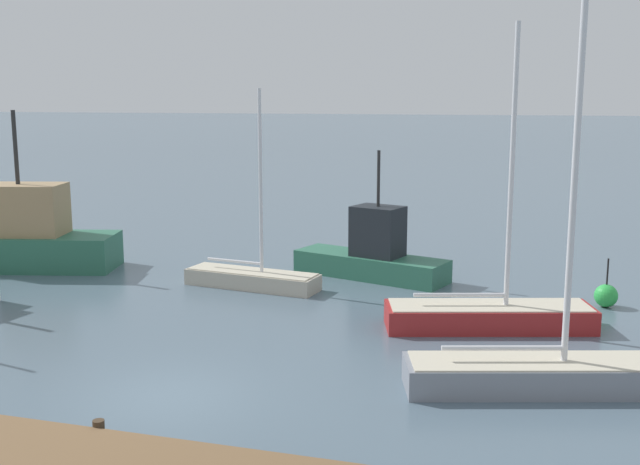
# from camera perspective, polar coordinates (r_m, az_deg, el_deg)

# --- Properties ---
(ground_plane) EXTENTS (600.00, 600.00, 0.00)m
(ground_plane) POSITION_cam_1_polar(r_m,az_deg,el_deg) (19.01, -11.34, -11.98)
(ground_plane) COLOR slate
(dock_pier) EXTENTS (25.08, 2.26, 0.66)m
(dock_pier) POSITION_cam_1_polar(r_m,az_deg,el_deg) (15.73, -18.49, -16.10)
(dock_pier) COLOR brown
(dock_pier) RESTS_ON ground_plane
(sailboat_2) EXTENTS (6.83, 3.38, 9.91)m
(sailboat_2) POSITION_cam_1_polar(r_m,az_deg,el_deg) (19.63, 16.31, -9.84)
(sailboat_2) COLOR gray
(sailboat_2) RESTS_ON ground_plane
(sailboat_3) EXTENTS (5.32, 2.02, 7.41)m
(sailboat_3) POSITION_cam_1_polar(r_m,az_deg,el_deg) (28.79, -5.11, -3.34)
(sailboat_3) COLOR #BCB29E
(sailboat_3) RESTS_ON ground_plane
(sailboat_4) EXTENTS (6.58, 3.42, 9.27)m
(sailboat_4) POSITION_cam_1_polar(r_m,az_deg,el_deg) (24.22, 12.58, -5.93)
(sailboat_4) COLOR maroon
(sailboat_4) RESTS_ON ground_plane
(fishing_boat_0) EXTENTS (9.00, 4.62, 6.58)m
(fishing_boat_0) POSITION_cam_1_polar(r_m,az_deg,el_deg) (34.18, -21.93, -0.38)
(fishing_boat_0) COLOR #2D6B51
(fishing_boat_0) RESTS_ON ground_plane
(fishing_boat_2) EXTENTS (6.50, 3.60, 5.07)m
(fishing_boat_2) POSITION_cam_1_polar(r_m,az_deg,el_deg) (30.20, 3.99, -1.65)
(fishing_boat_2) COLOR #2D6B51
(fishing_boat_2) RESTS_ON ground_plane
(channel_buoy_0) EXTENTS (0.79, 0.79, 1.70)m
(channel_buoy_0) POSITION_cam_1_polar(r_m,az_deg,el_deg) (27.83, 20.67, -4.45)
(channel_buoy_0) COLOR green
(channel_buoy_0) RESTS_ON ground_plane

